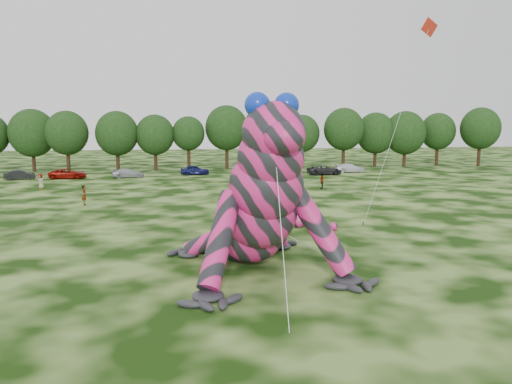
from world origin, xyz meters
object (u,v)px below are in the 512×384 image
object	(u,v)px
spectator_4	(41,181)
tree_15	(405,139)
tree_8	(155,143)
car_2	(68,174)
spectator_0	(84,195)
car_4	(195,170)
flying_kite	(424,42)
car_6	(324,170)
tree_10	(227,137)
car_5	(258,170)
tree_12	(302,141)
tree_16	(438,139)
tree_11	(265,138)
spectator_5	(259,206)
tree_6	(67,142)
tree_17	(480,137)
car_1	(20,175)
tree_13	(344,138)
inflatable_gecko	(244,179)
car_3	(128,173)
tree_14	(375,140)
tree_9	(189,143)
car_7	(350,168)
spectator_3	(322,181)

from	to	relation	value
spectator_4	tree_15	bearing A→B (deg)	58.65
tree_8	car_2	xyz separation A→B (m)	(-11.47, -9.94, -3.78)
spectator_0	spectator_4	world-z (taller)	spectator_0
car_4	spectator_4	bearing A→B (deg)	124.91
flying_kite	car_4	size ratio (longest dim) A/B	3.53
tree_8	car_6	xyz separation A→B (m)	(24.92, -10.38, -3.77)
tree_10	car_5	xyz separation A→B (m)	(3.71, -9.43, -4.63)
tree_12	tree_16	bearing A→B (deg)	3.67
car_4	spectator_4	world-z (taller)	spectator_4
tree_11	spectator_5	world-z (taller)	tree_11
tree_8	spectator_5	bearing A→B (deg)	-76.04
tree_12	tree_6	bearing A→B (deg)	-178.39
tree_12	car_5	bearing A→B (deg)	-136.05
tree_10	car_6	world-z (taller)	tree_10
tree_15	tree_17	distance (m)	13.52
tree_12	car_6	bearing A→B (deg)	-86.46
tree_6	tree_17	world-z (taller)	tree_17
car_1	tree_13	bearing A→B (deg)	-88.73
tree_15	inflatable_gecko	bearing A→B (deg)	-122.98
car_2	tree_10	bearing A→B (deg)	-63.01
car_6	tree_10	bearing A→B (deg)	46.41
tree_12	car_3	xyz separation A→B (m)	(-27.68, -10.60, -3.85)
car_4	tree_14	bearing A→B (deg)	-73.31
spectator_4	tree_11	bearing A→B (deg)	73.04
tree_9	tree_13	bearing A→B (deg)	-0.48
tree_14	car_1	distance (m)	56.77
flying_kite	car_5	distance (m)	42.54
spectator_5	spectator_4	xyz separation A→B (m)	(-22.52, 20.53, 0.06)
flying_kite	tree_10	bearing A→B (deg)	100.14
tree_8	car_7	world-z (taller)	tree_8
inflatable_gecko	tree_15	distance (m)	65.29
tree_10	car_1	xyz separation A→B (m)	(-29.31, -11.69, -4.60)
car_7	spectator_3	distance (m)	20.19
tree_14	tree_15	size ratio (longest dim) A/B	0.98
spectator_4	car_2	bearing A→B (deg)	122.81
tree_12	spectator_4	distance (m)	42.40
tree_8	tree_13	bearing A→B (deg)	0.26
car_1	spectator_4	world-z (taller)	spectator_4
car_6	tree_8	bearing A→B (deg)	65.78
car_7	spectator_5	xyz separation A→B (m)	(-19.66, -33.24, 0.14)
spectator_5	spectator_0	world-z (taller)	spectator_0
tree_11	tree_12	bearing A→B (deg)	-4.18
tree_11	car_4	world-z (taller)	tree_11
spectator_0	tree_11	bearing A→B (deg)	-46.04
car_7	spectator_5	distance (m)	38.62
tree_11	tree_12	distance (m)	6.27
car_7	tree_14	bearing A→B (deg)	-34.23
tree_17	car_2	world-z (taller)	tree_17
tree_14	car_2	bearing A→B (deg)	-166.63
car_1	spectator_4	distance (m)	11.59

